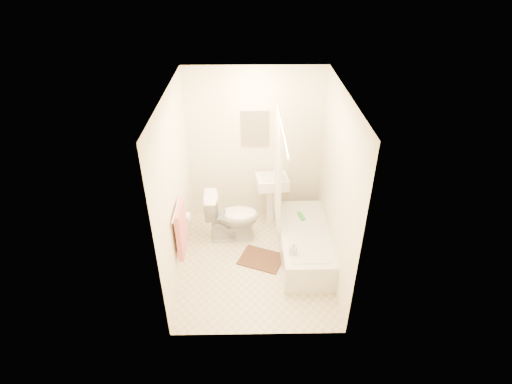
{
  "coord_description": "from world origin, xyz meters",
  "views": [
    {
      "loc": [
        -0.07,
        -4.18,
        3.8
      ],
      "look_at": [
        0.0,
        0.25,
        1.0
      ],
      "focal_mm": 28.0,
      "sensor_mm": 36.0,
      "label": 1
    }
  ],
  "objects_px": {
    "toilet": "(232,216)",
    "bathtub": "(304,243)",
    "soap_bottle": "(293,248)",
    "sink": "(271,198)",
    "bath_mat": "(261,259)"
  },
  "relations": [
    {
      "from": "bathtub",
      "to": "bath_mat",
      "type": "bearing_deg",
      "value": -171.07
    },
    {
      "from": "bathtub",
      "to": "soap_bottle",
      "type": "xyz_separation_m",
      "value": [
        -0.21,
        -0.46,
        0.3
      ]
    },
    {
      "from": "bath_mat",
      "to": "soap_bottle",
      "type": "bearing_deg",
      "value": -43.0
    },
    {
      "from": "toilet",
      "to": "sink",
      "type": "distance_m",
      "value": 0.72
    },
    {
      "from": "bathtub",
      "to": "soap_bottle",
      "type": "height_order",
      "value": "soap_bottle"
    },
    {
      "from": "soap_bottle",
      "to": "toilet",
      "type": "bearing_deg",
      "value": 132.73
    },
    {
      "from": "sink",
      "to": "bath_mat",
      "type": "relative_size",
      "value": 1.56
    },
    {
      "from": "sink",
      "to": "bath_mat",
      "type": "distance_m",
      "value": 1.02
    },
    {
      "from": "sink",
      "to": "bath_mat",
      "type": "height_order",
      "value": "sink"
    },
    {
      "from": "sink",
      "to": "toilet",
      "type": "bearing_deg",
      "value": -154.57
    },
    {
      "from": "toilet",
      "to": "bathtub",
      "type": "bearing_deg",
      "value": -115.09
    },
    {
      "from": "bathtub",
      "to": "bath_mat",
      "type": "height_order",
      "value": "bathtub"
    },
    {
      "from": "sink",
      "to": "soap_bottle",
      "type": "bearing_deg",
      "value": -87.89
    },
    {
      "from": "bathtub",
      "to": "bath_mat",
      "type": "xyz_separation_m",
      "value": [
        -0.6,
        -0.09,
        -0.2
      ]
    },
    {
      "from": "toilet",
      "to": "bath_mat",
      "type": "bearing_deg",
      "value": -143.45
    }
  ]
}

